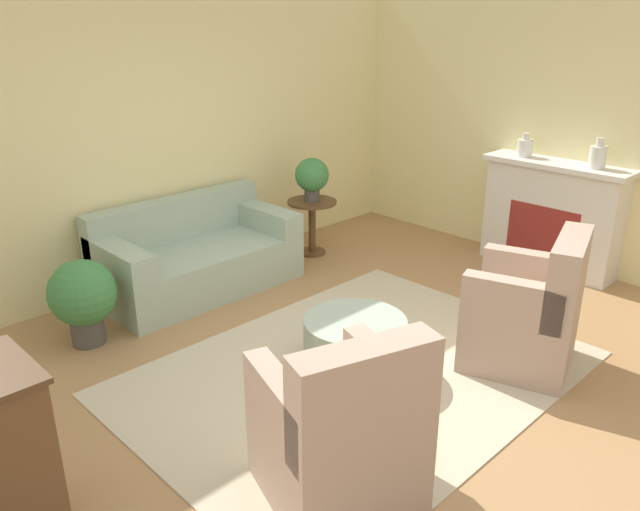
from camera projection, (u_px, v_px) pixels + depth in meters
ground_plane at (357, 373)px, 4.64m from camera, size 16.00×16.00×0.00m
wall_back at (152, 138)px, 5.92m from camera, size 9.24×0.12×2.80m
wall_right at (576, 132)px, 6.24m from camera, size 0.12×10.32×2.80m
rug at (357, 373)px, 4.64m from camera, size 3.29×2.42×0.01m
couch at (196, 258)px, 6.00m from camera, size 1.87×0.93×0.85m
armchair_left at (341, 435)px, 3.30m from camera, size 0.95×0.95×1.05m
armchair_right at (529, 315)px, 4.63m from camera, size 0.95×0.95×1.05m
ottoman_table at (355, 337)px, 4.61m from camera, size 0.76×0.76×0.40m
side_table at (312, 218)px, 6.84m from camera, size 0.54×0.54×0.61m
fireplace at (552, 214)px, 6.39m from camera, size 0.44×1.46×1.13m
vase_mantel_near at (525, 147)px, 6.40m from camera, size 0.16×0.16×0.24m
vase_mantel_far at (598, 156)px, 5.90m from camera, size 0.16×0.16×0.29m
potted_plant_on_side_table at (312, 176)px, 6.67m from camera, size 0.36×0.36×0.47m
potted_plant_floor at (83, 296)px, 4.93m from camera, size 0.53×0.53×0.71m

